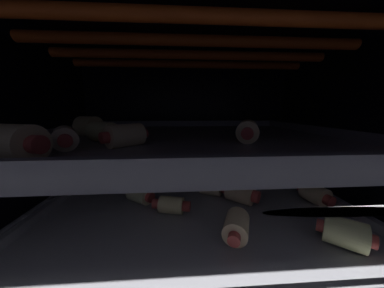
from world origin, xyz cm
name	(u,v)px	position (x,y,z in cm)	size (l,w,h in cm)	color
ground_plane	(194,246)	(0.00, 0.00, -0.60)	(59.39, 50.19, 1.20)	black
oven_wall_back	(188,132)	(0.00, 24.49, 17.94)	(59.39, 1.20, 35.88)	black
oven_wall_left	(9,152)	(-29.10, 0.00, 17.94)	(1.20, 47.79, 35.88)	black
oven_wall_right	(357,147)	(29.10, 0.00, 17.94)	(1.20, 47.79, 35.88)	black
oven_ceiling	(195,27)	(0.00, 0.00, 36.48)	(59.39, 50.19, 1.20)	black
heating_element	(195,49)	(0.00, 0.00, 33.54)	(45.60, 21.20, 1.49)	#F25919
oven_rack_lower	(194,203)	(0.00, 0.00, 8.13)	(54.25, 46.83, 0.63)	#B7B7BC
baking_tray_lower	(194,198)	(0.00, 0.00, 9.06)	(45.07, 37.25, 2.21)	gray
pig_in_blanket_lower_0	(236,226)	(4.18, -10.66, 10.93)	(4.16, 5.70, 2.87)	beige
pig_in_blanket_lower_1	(211,186)	(3.09, 0.51, 11.00)	(5.71, 4.27, 3.02)	beige
pig_in_blanket_lower_2	(240,192)	(7.36, -2.44, 11.14)	(5.90, 5.36, 3.29)	beige
pig_in_blanket_lower_3	(140,194)	(-8.99, -1.43, 10.86)	(5.07, 4.35, 2.74)	beige
pig_in_blanket_lower_4	(315,194)	(19.39, -3.56, 11.00)	(3.75, 5.77, 3.02)	beige
pig_in_blanket_lower_5	(240,177)	(9.62, 4.69, 10.89)	(4.06, 3.92, 2.80)	beige
pig_in_blanket_lower_6	(345,233)	(15.70, -12.86, 11.07)	(4.95, 4.87, 3.17)	beige
pig_in_blanket_lower_7	(171,205)	(-3.75, -4.94, 10.71)	(5.77, 3.18, 2.44)	beige
oven_rack_upper	(194,143)	(0.00, 0.00, 18.98)	(54.21, 46.83, 0.59)	#B7B7BC
baking_tray_upper	(194,138)	(0.00, 0.00, 19.84)	(45.07, 37.25, 2.25)	gray
pig_in_blanket_upper_0	(89,126)	(-17.14, 1.07, 21.78)	(5.44, 4.34, 3.25)	beige
pig_in_blanket_upper_1	(103,132)	(-12.72, -4.50, 21.51)	(5.09, 4.28, 2.71)	beige
pig_in_blanket_upper_2	(248,131)	(6.83, -5.52, 21.61)	(4.19, 6.39, 2.91)	beige
pig_in_blanket_upper_3	(65,138)	(-15.20, -8.62, 21.40)	(4.21, 5.50, 2.49)	beige
pig_in_blanket_upper_4	(16,143)	(-16.06, -13.75, 21.75)	(5.81, 4.29, 3.19)	beige
pig_in_blanket_upper_5	(125,135)	(-8.78, -7.89, 21.49)	(4.90, 4.85, 2.68)	beige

